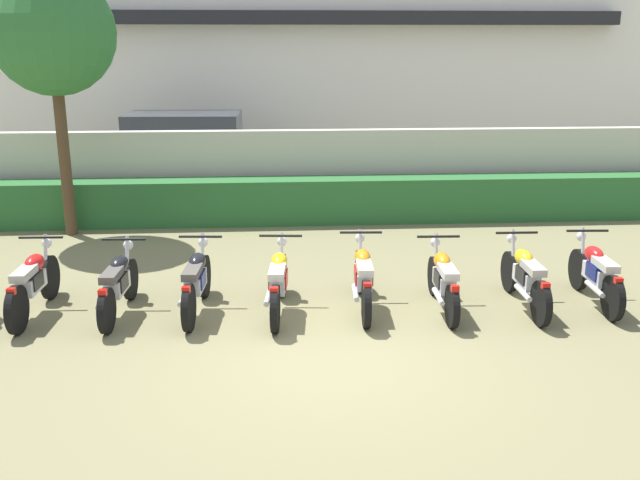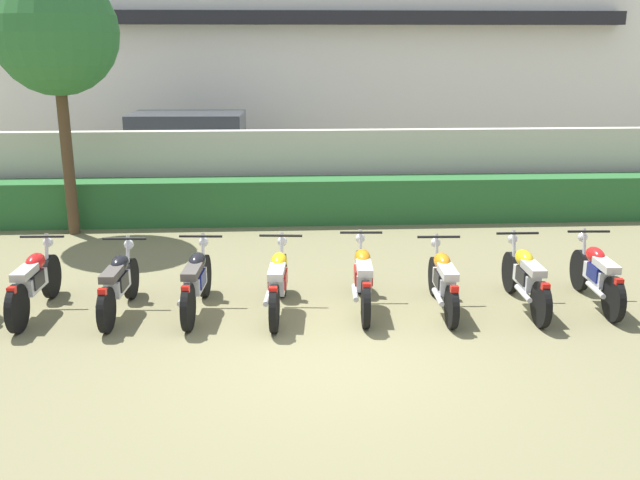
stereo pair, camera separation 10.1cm
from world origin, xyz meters
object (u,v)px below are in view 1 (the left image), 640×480
Objects in this scene: motorcycle_in_row_3 at (279,281)px; motorcycle_in_row_5 at (443,280)px; parked_car at (191,152)px; motorcycle_in_row_4 at (363,277)px; tree_near_inspector at (52,34)px; motorcycle_in_row_2 at (196,281)px; motorcycle_in_row_6 at (525,277)px; motorcycle_in_row_1 at (118,284)px; motorcycle_in_row_0 at (33,283)px; motorcycle_in_row_7 at (596,273)px.

motorcycle_in_row_3 reaches higher than motorcycle_in_row_5.
parked_car reaches higher than motorcycle_in_row_4.
motorcycle_in_row_3 is at bearing -48.00° from tree_near_inspector.
motorcycle_in_row_2 reaches higher than motorcycle_in_row_6.
motorcycle_in_row_1 is 4.39m from motorcycle_in_row_5.
motorcycle_in_row_3 is at bearing -88.60° from motorcycle_in_row_1.
parked_car reaches higher than motorcycle_in_row_0.
tree_near_inspector is 5.34m from motorcycle_in_row_0.
motorcycle_in_row_2 is 0.96× the size of motorcycle_in_row_4.
motorcycle_in_row_1 is 0.94× the size of motorcycle_in_row_3.
tree_near_inspector is 2.49× the size of motorcycle_in_row_3.
motorcycle_in_row_1 is at bearing -67.57° from tree_near_inspector.
motorcycle_in_row_4 is at bearing 87.95° from motorcycle_in_row_6.
motorcycle_in_row_1 is 1.01× the size of motorcycle_in_row_5.
motorcycle_in_row_5 is at bearing -94.20° from motorcycle_in_row_4.
tree_near_inspector is at bearing 56.42° from motorcycle_in_row_5.
tree_near_inspector reaches higher than parked_car.
motorcycle_in_row_1 is 0.95× the size of motorcycle_in_row_6.
motorcycle_in_row_7 reaches higher than motorcycle_in_row_1.
motorcycle_in_row_5 is (1.09, -0.14, -0.02)m from motorcycle_in_row_4.
motorcycle_in_row_2 is (0.92, -8.35, -0.49)m from parked_car.
motorcycle_in_row_1 is 3.30m from motorcycle_in_row_4.
parked_car is at bearing 24.03° from motorcycle_in_row_4.
motorcycle_in_row_7 is (3.27, -0.05, -0.00)m from motorcycle_in_row_4.
motorcycle_in_row_6 is at bearing -89.93° from motorcycle_in_row_0.
motorcycle_in_row_5 is (4.39, -0.12, -0.01)m from motorcycle_in_row_1.
motorcycle_in_row_7 is (1.03, 0.07, 0.00)m from motorcycle_in_row_6.
motorcycle_in_row_3 is at bearing 97.38° from motorcycle_in_row_4.
motorcycle_in_row_6 is at bearing -30.99° from tree_near_inspector.
motorcycle_in_row_2 is at bearing -90.31° from motorcycle_in_row_0.
motorcycle_in_row_3 is at bearing 90.48° from motorcycle_in_row_6.
motorcycle_in_row_4 is 1.09× the size of motorcycle_in_row_5.
motorcycle_in_row_7 is at bearing -84.68° from motorcycle_in_row_3.
motorcycle_in_row_4 is 1.02× the size of motorcycle_in_row_6.
motorcycle_in_row_1 reaches higher than motorcycle_in_row_5.
motorcycle_in_row_4 is 1.07× the size of motorcycle_in_row_7.
motorcycle_in_row_1 is at bearing -92.51° from motorcycle_in_row_0.
tree_near_inspector is at bearing -112.54° from parked_car.
motorcycle_in_row_3 is 1.16m from motorcycle_in_row_4.
tree_near_inspector is 2.54× the size of motorcycle_in_row_0.
motorcycle_in_row_0 is at bearing 89.92° from motorcycle_in_row_5.
motorcycle_in_row_6 is (3.39, -0.04, -0.00)m from motorcycle_in_row_3.
motorcycle_in_row_5 is at bearing -90.42° from motorcycle_in_row_0.
motorcycle_in_row_2 is (1.04, 0.01, 0.01)m from motorcycle_in_row_1.
motorcycle_in_row_1 is (-0.12, -8.36, -0.49)m from parked_car.
motorcycle_in_row_5 is at bearing -88.45° from motorcycle_in_row_1.
tree_near_inspector is at bearing 10.20° from motorcycle_in_row_0.
motorcycle_in_row_7 is (2.18, 0.09, 0.01)m from motorcycle_in_row_5.
motorcycle_in_row_2 is 2.26m from motorcycle_in_row_4.
motorcycle_in_row_4 is at bearing 92.06° from motorcycle_in_row_7.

